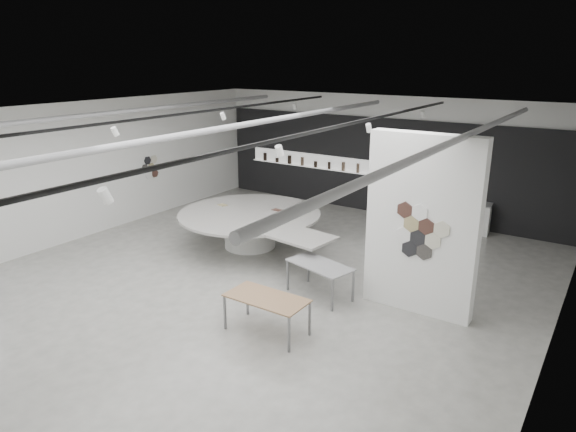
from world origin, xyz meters
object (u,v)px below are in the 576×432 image
Objects in this scene: display_island at (251,225)px; sample_table_wood at (267,300)px; partition_column at (422,226)px; sample_table_stone at (320,267)px; kitchen_counter at (462,216)px.

display_island is 4.54m from sample_table_wood.
sample_table_wood is (2.99, -3.42, 0.03)m from display_island.
partition_column is 2.35× the size of sample_table_wood.
partition_column is 2.31× the size of sample_table_stone.
display_island is 3.31× the size of sample_table_wood.
kitchen_counter is at bearing 53.61° from display_island.
display_island is 3.10× the size of kitchen_counter.
sample_table_stone is at bearing -19.80° from display_island.
kitchen_counter reaches higher than sample_table_stone.
partition_column is at bearing -3.93° from display_island.
display_island is 3.25× the size of sample_table_stone.
sample_table_stone is at bearing -163.88° from partition_column.
display_island reaches higher than sample_table_stone.
sample_table_stone is at bearing -108.65° from kitchen_counter.
display_island is 6.29m from kitchen_counter.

